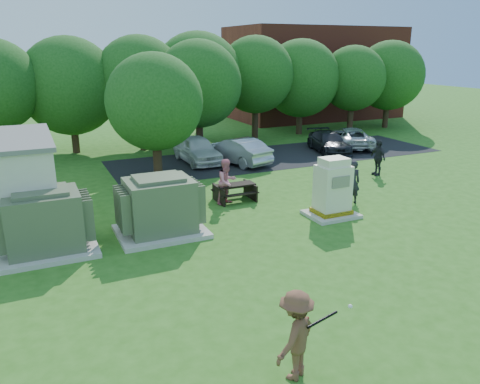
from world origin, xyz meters
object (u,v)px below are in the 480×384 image
person_at_picnic (227,182)px  car_dark (329,142)px  person_walking_right (378,158)px  batter (296,335)px  picnic_table (235,190)px  transformer_right (160,207)px  generator_cabinet (332,191)px  person_by_generator (352,182)px  car_silver_a (237,151)px  car_silver_b (350,137)px  car_white (197,149)px  transformer_left (44,223)px

person_at_picnic → car_dark: bearing=16.9°
person_walking_right → batter: bearing=-41.9°
picnic_table → car_dark: car_dark is taller
picnic_table → batter: batter is taller
transformer_right → generator_cabinet: (6.46, -0.97, 0.03)m
person_by_generator → car_dark: size_ratio=0.42×
generator_cabinet → person_at_picnic: (-3.07, 3.06, -0.06)m
picnic_table → generator_cabinet: bearing=-51.6°
car_silver_a → car_silver_b: size_ratio=0.94×
person_by_generator → person_walking_right: size_ratio=1.00×
car_dark → person_at_picnic: bearing=-131.7°
picnic_table → person_walking_right: size_ratio=0.94×
transformer_right → car_white: size_ratio=0.68×
transformer_left → picnic_table: size_ratio=1.76×
transformer_right → car_silver_a: transformer_right is taller
transformer_left → person_by_generator: bearing=-0.1°
transformer_left → car_silver_a: bearing=38.9°
picnic_table → person_at_picnic: size_ratio=0.90×
batter → person_at_picnic: 10.85m
transformer_left → transformer_right: size_ratio=1.00×
batter → person_by_generator: batter is taller
picnic_table → batter: 11.22m
transformer_left → car_silver_a: (10.41, 8.41, -0.25)m
person_walking_right → car_silver_b: bearing=158.0°
person_by_generator → car_silver_b: size_ratio=0.39×
person_at_picnic → person_walking_right: 8.82m
picnic_table → person_walking_right: (8.30, 0.81, 0.45)m
transformer_right → batter: 8.35m
car_silver_b → person_at_picnic: bearing=52.5°
person_by_generator → person_at_picnic: person_at_picnic is taller
transformer_right → car_silver_a: 10.76m
transformer_right → car_white: 10.70m
transformer_right → batter: transformer_right is taller
person_at_picnic → car_silver_a: 7.15m
batter → person_at_picnic: (3.01, 10.43, 0.02)m
person_by_generator → car_dark: person_by_generator is taller
person_at_picnic → car_silver_a: (3.32, 6.33, -0.22)m
transformer_right → car_silver_b: (15.19, 9.40, -0.32)m
car_silver_a → person_at_picnic: bearing=46.0°
person_walking_right → car_silver_b: person_walking_right is taller
batter → car_white: (4.40, 17.92, -0.18)m
generator_cabinet → car_white: bearing=99.1°
picnic_table → person_at_picnic: 0.71m
person_at_picnic → car_white: 7.62m
picnic_table → car_dark: (9.27, 6.44, 0.17)m
generator_cabinet → person_by_generator: bearing=29.9°
transformer_right → generator_cabinet: bearing=-8.6°
picnic_table → person_by_generator: 4.89m
generator_cabinet → car_dark: 11.80m
person_by_generator → person_at_picnic: (-4.74, 2.10, 0.04)m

